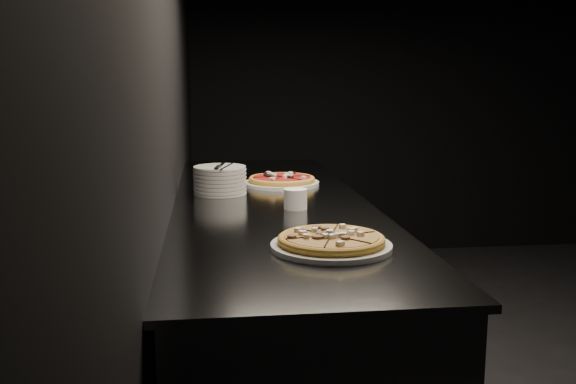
{
  "coord_description": "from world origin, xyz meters",
  "views": [
    {
      "loc": [
        -2.36,
        -2.44,
        1.39
      ],
      "look_at": [
        -2.08,
        -0.14,
        0.98
      ],
      "focal_mm": 40.0,
      "sensor_mm": 36.0,
      "label": 1
    }
  ],
  "objects": [
    {
      "name": "plate_stack",
      "position": [
        -2.32,
        0.18,
        0.98
      ],
      "size": [
        0.21,
        0.21,
        0.11
      ],
      "color": "silver",
      "rests_on": "counter"
    },
    {
      "name": "pizza_mushroom",
      "position": [
        -2.03,
        -0.74,
        0.94
      ],
      "size": [
        0.35,
        0.35,
        0.04
      ],
      "rotation": [
        0.0,
        0.0,
        0.2
      ],
      "color": "silver",
      "rests_on": "counter"
    },
    {
      "name": "cutlery",
      "position": [
        -2.31,
        0.16,
        1.04
      ],
      "size": [
        0.11,
        0.22,
        0.01
      ],
      "rotation": [
        0.0,
        0.0,
        -0.17
      ],
      "color": "#B7BABE",
      "rests_on": "plate_stack"
    },
    {
      "name": "counter",
      "position": [
        -2.13,
        0.0,
        0.46
      ],
      "size": [
        0.74,
        2.44,
        0.92
      ],
      "color": "#575A5E",
      "rests_on": "floor"
    },
    {
      "name": "wall_back",
      "position": [
        0.0,
        2.5,
        1.4
      ],
      "size": [
        5.0,
        0.02,
        2.8
      ],
      "primitive_type": "cube",
      "color": "black",
      "rests_on": "floor"
    },
    {
      "name": "ramekin",
      "position": [
        -2.06,
        -0.18,
        0.96
      ],
      "size": [
        0.08,
        0.08,
        0.07
      ],
      "color": "white",
      "rests_on": "counter"
    },
    {
      "name": "pizza_tomato",
      "position": [
        -2.05,
        0.35,
        0.94
      ],
      "size": [
        0.33,
        0.33,
        0.04
      ],
      "rotation": [
        0.0,
        0.0,
        0.07
      ],
      "color": "silver",
      "rests_on": "counter"
    },
    {
      "name": "wall_left",
      "position": [
        -2.5,
        0.0,
        1.4
      ],
      "size": [
        0.02,
        5.0,
        2.8
      ],
      "primitive_type": "cube",
      "color": "black",
      "rests_on": "floor"
    }
  ]
}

